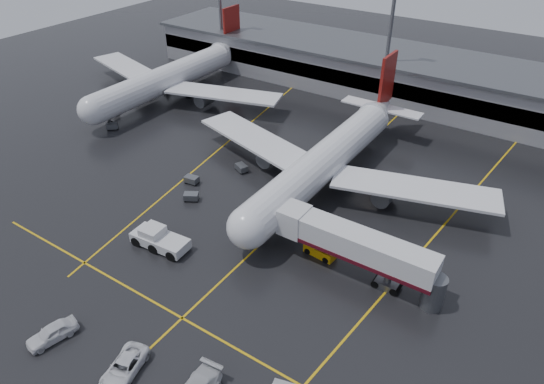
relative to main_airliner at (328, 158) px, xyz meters
The scene contains 20 objects.
ground 10.57m from the main_airliner, 90.00° to the right, with size 220.00×220.00×0.00m, color black.
apron_line_centre 10.57m from the main_airliner, 90.00° to the right, with size 0.25×90.00×0.02m, color gold.
apron_line_stop 31.98m from the main_airliner, 90.00° to the right, with size 60.00×0.25×0.02m, color gold.
apron_line_left 20.44m from the main_airliner, behind, with size 0.25×70.00×0.02m, color gold.
apron_line_right 18.49m from the main_airliner, ahead, with size 0.25×70.00×0.02m, color gold.
terminal 38.23m from the main_airliner, 90.00° to the left, with size 122.00×19.00×8.60m.
light_mast_left 56.34m from the main_airliner, 144.33° to the left, with size 3.00×1.20×25.45m.
light_mast_mid 34.26m from the main_airliner, 98.80° to the left, with size 3.00×1.20×25.45m.
main_airliner is the anchor object (origin of this frame).
second_airliner 43.68m from the main_airliner, 164.05° to the left, with size 48.80×45.60×14.10m.
jet_bridge 19.68m from the main_airliner, 52.90° to the right, with size 19.90×3.40×6.05m.
pushback_tractor 26.72m from the main_airliner, 112.74° to the right, with size 7.58×3.65×2.64m.
belt_loader 16.91m from the main_airliner, 64.49° to the right, with size 4.05×2.15×2.48m.
service_van_a 39.74m from the main_airliner, 89.84° to the right, with size 2.57×5.58×1.55m, color white.
service_van_d 41.82m from the main_airliner, 102.25° to the right, with size 2.00×4.96×1.69m, color silver.
baggage_cart_a 20.39m from the main_airliner, 133.00° to the right, with size 2.38×2.15×1.12m.
baggage_cart_b 20.39m from the main_airliner, 145.99° to the right, with size 2.14×1.53×1.12m.
baggage_cart_c 13.72m from the main_airliner, 160.80° to the right, with size 2.35×1.99×1.12m.
baggage_cart_d 45.56m from the main_airliner, behind, with size 2.03×1.35×1.12m.
baggage_cart_e 41.04m from the main_airliner, behind, with size 2.33×2.33×1.12m.
Camera 1 is at (27.17, -46.05, 39.03)m, focal length 32.21 mm.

